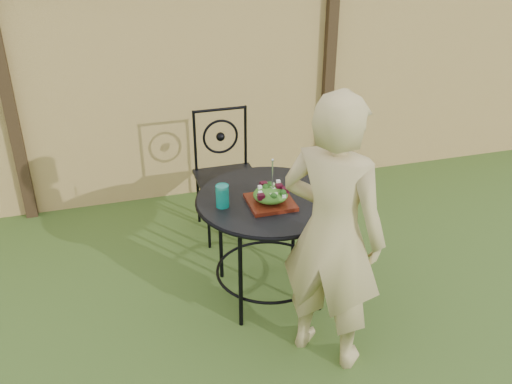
# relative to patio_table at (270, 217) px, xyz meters

# --- Properties ---
(ground) EXTENTS (60.00, 60.00, 0.00)m
(ground) POSITION_rel_patio_table_xyz_m (-0.28, -0.61, -0.59)
(ground) COLOR #214115
(ground) RESTS_ON ground
(fence) EXTENTS (8.00, 0.12, 1.90)m
(fence) POSITION_rel_patio_table_xyz_m (-0.28, 1.58, 0.36)
(fence) COLOR #DCBA6C
(fence) RESTS_ON ground
(patio_table) EXTENTS (0.92, 0.92, 0.72)m
(patio_table) POSITION_rel_patio_table_xyz_m (0.00, 0.00, 0.00)
(patio_table) COLOR black
(patio_table) RESTS_ON ground
(patio_chair) EXTENTS (0.46, 0.46, 0.95)m
(patio_chair) POSITION_rel_patio_table_xyz_m (-0.06, 0.90, -0.08)
(patio_chair) COLOR black
(patio_chair) RESTS_ON ground
(diner) EXTENTS (0.68, 0.69, 1.59)m
(diner) POSITION_rel_patio_table_xyz_m (0.15, -0.61, 0.21)
(diner) COLOR tan
(diner) RESTS_ON ground
(salad_plate) EXTENTS (0.27, 0.27, 0.02)m
(salad_plate) POSITION_rel_patio_table_xyz_m (-0.02, -0.07, 0.15)
(salad_plate) COLOR #420F09
(salad_plate) RESTS_ON patio_table
(salad) EXTENTS (0.21, 0.21, 0.08)m
(salad) POSITION_rel_patio_table_xyz_m (-0.02, -0.07, 0.20)
(salad) COLOR #235614
(salad) RESTS_ON salad_plate
(fork) EXTENTS (0.01, 0.01, 0.18)m
(fork) POSITION_rel_patio_table_xyz_m (-0.01, -0.07, 0.33)
(fork) COLOR silver
(fork) RESTS_ON salad
(drinking_glass) EXTENTS (0.08, 0.08, 0.14)m
(drinking_glass) POSITION_rel_patio_table_xyz_m (-0.30, -0.02, 0.21)
(drinking_glass) COLOR #0C9080
(drinking_glass) RESTS_ON patio_table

